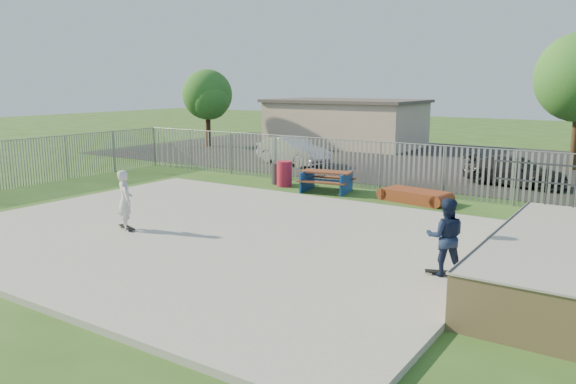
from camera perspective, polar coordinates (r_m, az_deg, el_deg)
The scene contains 16 objects.
ground at distance 16.27m, azimuth -7.37°, elevation -4.49°, with size 120.00×120.00×0.00m, color #2D511B.
concrete_slab at distance 16.25m, azimuth -7.38°, elevation -4.24°, with size 15.00×12.00×0.15m, color #9B9B96.
fence at distance 19.15m, azimuth 3.86°, elevation 1.00°, with size 26.04×16.02×2.00m.
picnic_table at distance 22.65m, azimuth 3.93°, elevation 1.10°, with size 2.26×1.98×0.84m.
funbox at distance 21.22m, azimuth 12.76°, elevation -0.40°, with size 2.36×1.45×0.44m.
trash_bin_red at distance 23.79m, azimuth -0.38°, elevation 1.86°, with size 0.64×0.64×1.07m, color maroon.
trash_bin_grey at distance 24.37m, azimuth -1.05°, elevation 1.90°, with size 0.55×0.55×0.92m, color #27272A.
parking_lot at distance 32.77m, azimuth 14.93°, elevation 3.09°, with size 40.00×18.00×0.02m, color black.
car_silver at distance 30.02m, azimuth 0.50°, elevation 4.19°, with size 1.55×4.43×1.46m, color silver.
car_dark at distance 25.75m, azimuth 22.08°, elevation 1.99°, with size 1.74×4.28×1.24m, color black.
building at distance 39.43m, azimuth 5.83°, elevation 7.03°, with size 10.40×6.40×3.20m.
tree_left at distance 39.07m, azimuth -8.20°, elevation 9.75°, with size 3.40×3.40×5.24m.
skateboard_a at distance 13.02m, azimuth 15.52°, elevation -7.93°, with size 0.82×0.49×0.08m.
skateboard_b at distance 16.98m, azimuth -16.06°, elevation -3.52°, with size 0.82×0.45×0.08m.
skater_navy at distance 12.79m, azimuth 15.71°, elevation -4.41°, with size 0.84×0.66×1.73m, color #131E3C.
skater_white at distance 16.80m, azimuth -16.21°, elevation -0.79°, with size 0.63×0.41×1.73m, color silver.
Camera 1 is at (10.33, -11.80, 4.33)m, focal length 35.00 mm.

